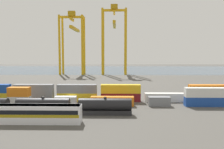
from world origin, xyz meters
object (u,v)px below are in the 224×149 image
(shipping_container_5, at_px, (112,101))
(gantry_crane_west, at_px, (73,36))
(gantry_crane_central, at_px, (114,32))
(freight_tank_row, at_px, (12,106))
(shipping_container_17, at_px, (165,97))

(shipping_container_5, xyz_separation_m, gantry_crane_west, (-30.10, 105.44, 25.74))
(gantry_crane_west, xyz_separation_m, gantry_crane_central, (29.68, 0.11, 2.54))
(freight_tank_row, distance_m, shipping_container_17, 43.12)
(shipping_container_17, relative_size, gantry_crane_west, 0.27)
(shipping_container_5, height_order, gantry_crane_central, gantry_crane_central)
(gantry_crane_west, bearing_deg, shipping_container_5, -74.07)
(freight_tank_row, distance_m, gantry_crane_central, 120.80)
(shipping_container_5, relative_size, gantry_crane_west, 0.27)
(freight_tank_row, relative_size, gantry_crane_central, 1.19)
(gantry_crane_west, bearing_deg, shipping_container_17, -65.10)
(shipping_container_17, bearing_deg, freight_tank_row, -158.40)
(shipping_container_5, distance_m, shipping_container_17, 17.12)
(shipping_container_5, xyz_separation_m, shipping_container_17, (15.94, 6.23, 0.00))
(shipping_container_5, distance_m, gantry_crane_central, 109.27)
(shipping_container_5, bearing_deg, freight_tank_row, -158.22)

